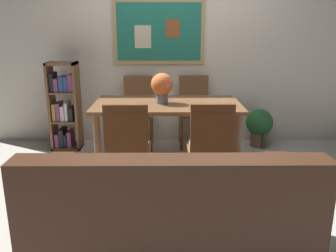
{
  "coord_description": "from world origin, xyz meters",
  "views": [
    {
      "loc": [
        -0.13,
        -3.21,
        1.56
      ],
      "look_at": [
        -0.11,
        -0.04,
        0.65
      ],
      "focal_mm": 38.12,
      "sensor_mm": 36.0,
      "label": 1
    }
  ],
  "objects_px": {
    "bookshelf": "(64,108)",
    "potted_ivy": "(259,125)",
    "dining_chair_near_left": "(128,143)",
    "dining_chair_far_left": "(138,106)",
    "dining_chair_near_right": "(210,142)",
    "dining_chair_far_right": "(194,105)",
    "flower_vase": "(162,86)",
    "dining_table": "(167,111)",
    "leather_couch": "(169,219)"
  },
  "relations": [
    {
      "from": "dining_chair_far_right",
      "to": "flower_vase",
      "type": "relative_size",
      "value": 2.8
    },
    {
      "from": "dining_chair_near_left",
      "to": "dining_chair_far_left",
      "type": "distance_m",
      "value": 1.51
    },
    {
      "from": "potted_ivy",
      "to": "flower_vase",
      "type": "bearing_deg",
      "value": -150.64
    },
    {
      "from": "potted_ivy",
      "to": "flower_vase",
      "type": "relative_size",
      "value": 1.74
    },
    {
      "from": "dining_chair_near_right",
      "to": "potted_ivy",
      "type": "height_order",
      "value": "dining_chair_near_right"
    },
    {
      "from": "leather_couch",
      "to": "flower_vase",
      "type": "height_order",
      "value": "flower_vase"
    },
    {
      "from": "dining_chair_near_left",
      "to": "dining_chair_far_left",
      "type": "relative_size",
      "value": 1.0
    },
    {
      "from": "dining_chair_near_left",
      "to": "bookshelf",
      "type": "bearing_deg",
      "value": 124.15
    },
    {
      "from": "dining_chair_near_left",
      "to": "potted_ivy",
      "type": "bearing_deg",
      "value": 42.69
    },
    {
      "from": "dining_chair_near_left",
      "to": "dining_chair_far_right",
      "type": "bearing_deg",
      "value": 64.97
    },
    {
      "from": "dining_chair_near_right",
      "to": "dining_chair_far_left",
      "type": "distance_m",
      "value": 1.67
    },
    {
      "from": "dining_chair_near_right",
      "to": "dining_chair_far_right",
      "type": "bearing_deg",
      "value": 91.22
    },
    {
      "from": "dining_chair_far_right",
      "to": "bookshelf",
      "type": "relative_size",
      "value": 0.82
    },
    {
      "from": "dining_chair_near_right",
      "to": "dining_chair_far_right",
      "type": "relative_size",
      "value": 1.0
    },
    {
      "from": "bookshelf",
      "to": "potted_ivy",
      "type": "xyz_separation_m",
      "value": [
        2.51,
        0.05,
        -0.25
      ]
    },
    {
      "from": "dining_chair_far_right",
      "to": "dining_table",
      "type": "bearing_deg",
      "value": -114.67
    },
    {
      "from": "dining_chair_far_right",
      "to": "dining_chair_near_left",
      "type": "bearing_deg",
      "value": -115.03
    },
    {
      "from": "dining_chair_far_right",
      "to": "potted_ivy",
      "type": "distance_m",
      "value": 0.9
    },
    {
      "from": "leather_couch",
      "to": "dining_chair_far_left",
      "type": "bearing_deg",
      "value": 98.88
    },
    {
      "from": "dining_table",
      "to": "leather_couch",
      "type": "relative_size",
      "value": 0.88
    },
    {
      "from": "leather_couch",
      "to": "dining_chair_far_right",
      "type": "bearing_deg",
      "value": 81.9
    },
    {
      "from": "potted_ivy",
      "to": "dining_chair_near_left",
      "type": "bearing_deg",
      "value": -137.31
    },
    {
      "from": "leather_couch",
      "to": "potted_ivy",
      "type": "relative_size",
      "value": 3.18
    },
    {
      "from": "bookshelf",
      "to": "potted_ivy",
      "type": "height_order",
      "value": "bookshelf"
    },
    {
      "from": "bookshelf",
      "to": "potted_ivy",
      "type": "distance_m",
      "value": 2.52
    },
    {
      "from": "bookshelf",
      "to": "dining_chair_near_left",
      "type": "bearing_deg",
      "value": -55.85
    },
    {
      "from": "dining_table",
      "to": "dining_chair_near_right",
      "type": "height_order",
      "value": "dining_chair_near_right"
    },
    {
      "from": "dining_chair_near_left",
      "to": "potted_ivy",
      "type": "relative_size",
      "value": 1.61
    },
    {
      "from": "dining_chair_far_left",
      "to": "dining_chair_near_left",
      "type": "bearing_deg",
      "value": -89.39
    },
    {
      "from": "dining_chair_far_right",
      "to": "bookshelf",
      "type": "height_order",
      "value": "bookshelf"
    },
    {
      "from": "dining_table",
      "to": "dining_chair_far_right",
      "type": "height_order",
      "value": "dining_chair_far_right"
    },
    {
      "from": "dining_chair_near_left",
      "to": "bookshelf",
      "type": "xyz_separation_m",
      "value": [
        -0.94,
        1.39,
        0.0
      ]
    },
    {
      "from": "dining_table",
      "to": "dining_chair_far_right",
      "type": "distance_m",
      "value": 0.85
    },
    {
      "from": "dining_chair_far_right",
      "to": "dining_chair_near_right",
      "type": "bearing_deg",
      "value": -88.78
    },
    {
      "from": "dining_chair_far_right",
      "to": "bookshelf",
      "type": "distance_m",
      "value": 1.66
    },
    {
      "from": "dining_table",
      "to": "dining_chair_near_right",
      "type": "xyz_separation_m",
      "value": [
        0.39,
        -0.73,
        -0.11
      ]
    },
    {
      "from": "dining_chair_near_left",
      "to": "flower_vase",
      "type": "xyz_separation_m",
      "value": [
        0.3,
        0.73,
        0.39
      ]
    },
    {
      "from": "potted_ivy",
      "to": "flower_vase",
      "type": "xyz_separation_m",
      "value": [
        -1.26,
        -0.71,
        0.64
      ]
    },
    {
      "from": "dining_chair_far_left",
      "to": "flower_vase",
      "type": "distance_m",
      "value": 0.93
    },
    {
      "from": "leather_couch",
      "to": "flower_vase",
      "type": "bearing_deg",
      "value": 92.1
    },
    {
      "from": "bookshelf",
      "to": "flower_vase",
      "type": "distance_m",
      "value": 1.46
    },
    {
      "from": "dining_table",
      "to": "bookshelf",
      "type": "relative_size",
      "value": 1.42
    },
    {
      "from": "dining_table",
      "to": "leather_couch",
      "type": "distance_m",
      "value": 1.7
    },
    {
      "from": "dining_chair_near_left",
      "to": "dining_chair_near_right",
      "type": "distance_m",
      "value": 0.74
    },
    {
      "from": "dining_chair_far_left",
      "to": "flower_vase",
      "type": "xyz_separation_m",
      "value": [
        0.32,
        -0.78,
        0.39
      ]
    },
    {
      "from": "potted_ivy",
      "to": "flower_vase",
      "type": "height_order",
      "value": "flower_vase"
    },
    {
      "from": "dining_table",
      "to": "flower_vase",
      "type": "xyz_separation_m",
      "value": [
        -0.05,
        -0.02,
        0.28
      ]
    },
    {
      "from": "dining_chair_near_right",
      "to": "dining_chair_far_left",
      "type": "xyz_separation_m",
      "value": [
        -0.76,
        1.49,
        0.0
      ]
    },
    {
      "from": "bookshelf",
      "to": "flower_vase",
      "type": "bearing_deg",
      "value": -27.78
    },
    {
      "from": "dining_table",
      "to": "dining_chair_far_left",
      "type": "relative_size",
      "value": 1.74
    }
  ]
}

